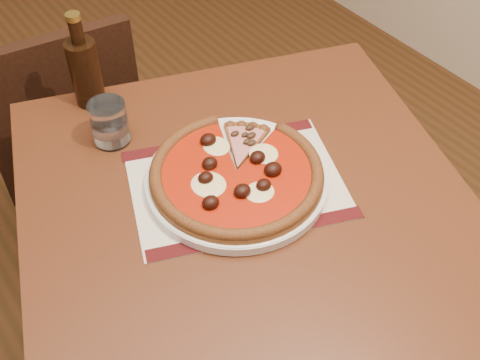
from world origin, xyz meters
The scene contains 8 objects.
table centered at (0.94, 0.33, 0.65)m, with size 1.02×1.02×0.75m.
chair_far centered at (0.84, 1.03, 0.46)m, with size 0.43×0.43×0.81m.
placemat centered at (0.94, 0.37, 0.75)m, with size 0.38×0.27×0.00m, color silver.
plate centered at (0.94, 0.37, 0.76)m, with size 0.33×0.33×0.02m, color white.
pizza centered at (0.94, 0.37, 0.78)m, with size 0.32×0.32×0.04m.
ham_slice centered at (1.01, 0.44, 0.78)m, with size 0.12×0.12×0.02m.
water_glass centered at (0.82, 0.61, 0.79)m, with size 0.07×0.07×0.09m, color white.
bottle centered at (0.84, 0.75, 0.83)m, with size 0.06×0.06×0.21m.
Camera 1 is at (0.50, -0.25, 1.56)m, focal length 45.00 mm.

